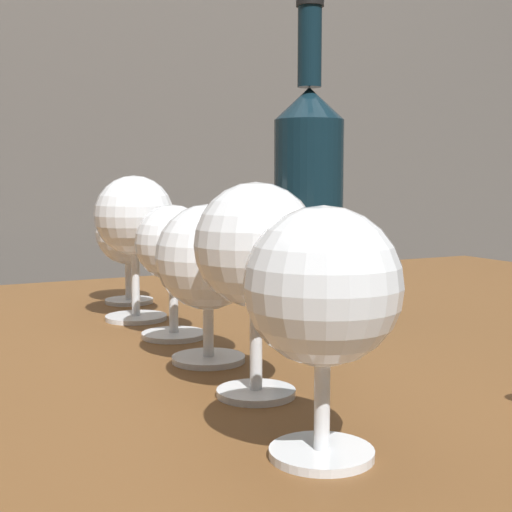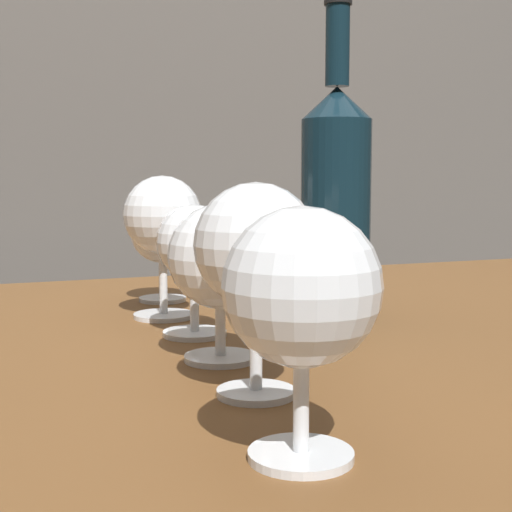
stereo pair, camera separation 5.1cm
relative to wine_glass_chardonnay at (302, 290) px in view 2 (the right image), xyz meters
name	(u,v)px [view 2 (the right image)]	position (x,y,z in m)	size (l,w,h in m)	color
dining_table	(229,411)	(0.07, 0.33, -0.18)	(1.50, 0.89, 0.73)	brown
wine_glass_chardonnay	(302,290)	(0.00, 0.00, 0.00)	(0.09, 0.09, 0.14)	white
wine_glass_rose	(256,248)	(0.02, 0.12, 0.01)	(0.09, 0.09, 0.15)	white
wine_glass_cabernet	(220,259)	(0.03, 0.23, -0.01)	(0.09, 0.09, 0.13)	white
wine_glass_white	(194,245)	(0.04, 0.33, -0.01)	(0.07, 0.07, 0.13)	white
wine_glass_pinot	(163,218)	(0.03, 0.43, 0.02)	(0.09, 0.09, 0.16)	white
wine_glass_port	(162,234)	(0.06, 0.54, -0.01)	(0.08, 0.08, 0.13)	white
wine_bottle	(336,197)	(0.20, 0.36, 0.04)	(0.08, 0.08, 0.35)	#0F232D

